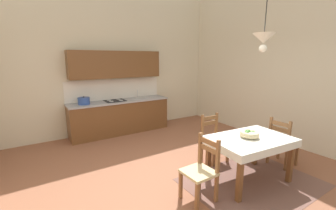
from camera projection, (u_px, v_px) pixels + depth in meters
The scene contains 11 objects.
ground_plane at pixel (177, 179), 3.89m from camera, with size 6.69×6.73×0.10m, color #935B42.
wall_back at pixel (111, 53), 6.00m from camera, with size 6.69×0.12×4.30m, color beige.
wall_right at pixel (288, 52), 5.09m from camera, with size 0.12×6.73×4.30m, color beige.
area_rug at pixel (252, 182), 3.67m from camera, with size 2.10×1.60×0.01m, color brown.
kitchen_cabinetry at pixel (119, 102), 6.02m from camera, with size 2.67×0.63×2.20m.
dining_table at pixel (250, 146), 3.62m from camera, with size 1.38×1.01×0.75m.
dining_chair_kitchen_side at pixel (214, 139), 4.41m from camera, with size 0.45×0.45×0.93m.
dining_chair_tv_side at pixel (201, 171), 3.17m from camera, with size 0.43×0.43×0.93m.
dining_chair_window_side at pixel (282, 143), 4.20m from camera, with size 0.42×0.42×0.93m.
fruit_bowl at pixel (249, 134), 3.60m from camera, with size 0.30×0.30×0.12m.
pendant_lamp at pixel (264, 39), 3.12m from camera, with size 0.32×0.32×0.81m.
Camera 1 is at (-2.05, -2.88, 2.01)m, focal length 23.80 mm.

